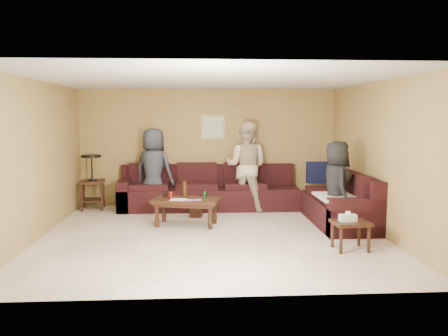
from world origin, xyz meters
name	(u,v)px	position (x,y,z in m)	size (l,w,h in m)	color
room	(211,133)	(0.00, 0.00, 1.66)	(5.60, 5.50, 2.50)	beige
sectional_sofa	(250,198)	(0.81, 1.52, 0.33)	(4.65, 2.90, 0.97)	black
coffee_table	(186,203)	(-0.44, 0.65, 0.41)	(1.25, 0.81, 0.76)	#321A10
end_table_left	(92,181)	(-2.42, 2.13, 0.60)	(0.56, 0.56, 1.14)	#321A10
side_table_right	(350,225)	(1.97, -0.94, 0.37)	(0.54, 0.46, 0.57)	#321A10
waste_bin	(196,210)	(-0.26, 1.30, 0.13)	(0.22, 0.22, 0.27)	#321A10
wall_art	(213,127)	(0.10, 2.48, 1.70)	(0.52, 0.04, 0.52)	tan
person_left	(154,170)	(-1.12, 1.92, 0.85)	(0.83, 0.54, 1.69)	#2A2F3A
person_middle	(246,166)	(0.76, 1.87, 0.92)	(0.89, 0.70, 1.84)	#C2AE90
person_right	(336,186)	(2.13, 0.21, 0.76)	(0.74, 0.48, 1.52)	black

